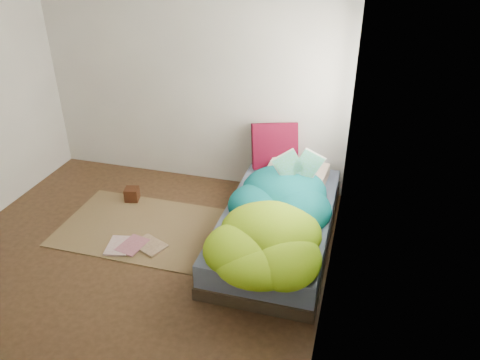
# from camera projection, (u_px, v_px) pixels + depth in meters

# --- Properties ---
(ground) EXTENTS (3.50, 3.50, 0.00)m
(ground) POSITION_uv_depth(u_px,v_px,m) (129.00, 264.00, 4.26)
(ground) COLOR #3B2816
(ground) RESTS_ON ground
(room_walls) EXTENTS (3.54, 3.54, 2.62)m
(room_walls) POSITION_uv_depth(u_px,v_px,m) (106.00, 91.00, 3.47)
(room_walls) COLOR silver
(room_walls) RESTS_ON ground
(bed) EXTENTS (1.00, 2.00, 0.34)m
(bed) POSITION_uv_depth(u_px,v_px,m) (277.00, 226.00, 4.49)
(bed) COLOR #362D1D
(bed) RESTS_ON ground
(duvet) EXTENTS (0.96, 1.84, 0.34)m
(duvet) POSITION_uv_depth(u_px,v_px,m) (274.00, 208.00, 4.14)
(duvet) COLOR #075E6C
(duvet) RESTS_ON bed
(rug) EXTENTS (1.60, 1.10, 0.01)m
(rug) POSITION_uv_depth(u_px,v_px,m) (141.00, 227.00, 4.75)
(rug) COLOR brown
(rug) RESTS_ON ground
(pillow_floral) EXTENTS (0.66, 0.46, 0.14)m
(pillow_floral) POSITION_uv_depth(u_px,v_px,m) (296.00, 174.00, 4.90)
(pillow_floral) COLOR white
(pillow_floral) RESTS_ON bed
(pillow_magenta) EXTENTS (0.51, 0.32, 0.49)m
(pillow_magenta) POSITION_uv_depth(u_px,v_px,m) (275.00, 146.00, 5.11)
(pillow_magenta) COLOR #4A041A
(pillow_magenta) RESTS_ON bed
(open_book) EXTENTS (0.41, 0.23, 0.25)m
(open_book) POSITION_uv_depth(u_px,v_px,m) (299.00, 155.00, 4.39)
(open_book) COLOR green
(open_book) RESTS_ON duvet
(wooden_box) EXTENTS (0.17, 0.17, 0.14)m
(wooden_box) POSITION_uv_depth(u_px,v_px,m) (132.00, 194.00, 5.18)
(wooden_box) COLOR #33180B
(wooden_box) RESTS_ON rug
(floor_book_a) EXTENTS (0.27, 0.34, 0.02)m
(floor_book_a) POSITION_uv_depth(u_px,v_px,m) (108.00, 245.00, 4.46)
(floor_book_a) COLOR silver
(floor_book_a) RESTS_ON rug
(floor_book_b) EXTENTS (0.27, 0.33, 0.03)m
(floor_book_b) POSITION_uv_depth(u_px,v_px,m) (124.00, 242.00, 4.50)
(floor_book_b) COLOR #B66981
(floor_book_b) RESTS_ON rug
(floor_book_c) EXTENTS (0.37, 0.33, 0.02)m
(floor_book_c) POSITION_uv_depth(u_px,v_px,m) (141.00, 251.00, 4.38)
(floor_book_c) COLOR tan
(floor_book_c) RESTS_ON rug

